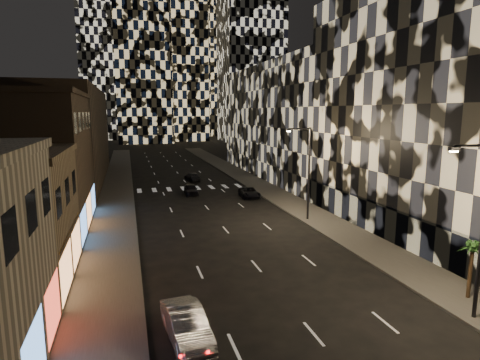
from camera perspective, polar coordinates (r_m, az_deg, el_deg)
sidewalk_left at (r=56.29m, az=-17.18°, el=-1.56°), size 4.00×120.00×0.15m
sidewalk_right at (r=59.17m, az=2.55°, el=-0.59°), size 4.00×120.00×0.15m
curb_left at (r=56.27m, az=-15.04°, el=-1.46°), size 0.20×120.00×0.15m
curb_right at (r=58.55m, az=0.60°, el=-0.69°), size 0.20×120.00×0.15m
retail_brown at (r=40.00m, az=-28.19°, el=1.88°), size 10.00×15.00×12.00m
retail_filler_left at (r=65.94m, az=-23.41°, el=5.75°), size 10.00×40.00×14.00m
midrise_right at (r=41.07m, az=28.21°, el=9.07°), size 16.00×25.00×22.00m
midrise_base at (r=37.33m, az=18.43°, el=-4.98°), size 0.60×25.00×3.00m
midrise_filler_right at (r=68.41m, az=8.80°, el=8.22°), size 16.00×40.00×18.00m
streetlight_near at (r=23.20m, az=30.96°, el=-4.90°), size 2.55×0.25×9.00m
streetlight_far at (r=39.36m, az=9.47°, el=1.84°), size 2.55×0.25×9.00m
car_silver_parked at (r=20.16m, az=-7.64°, el=-19.72°), size 2.13×4.84×1.54m
car_dark_midlane at (r=52.44m, az=-6.98°, el=-1.32°), size 1.74×4.05×1.36m
car_dark_oncoming at (r=62.88m, az=-6.77°, el=0.47°), size 2.20×4.47×1.25m
car_dark_rightlane at (r=50.33m, az=1.32°, el=-1.77°), size 2.39×4.69×1.27m
palm_tree at (r=26.32m, az=30.15°, el=-8.75°), size 1.69×1.70×3.34m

